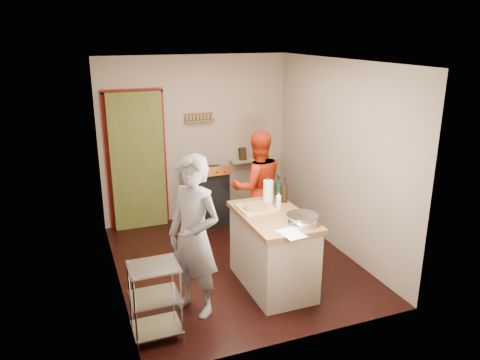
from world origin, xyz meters
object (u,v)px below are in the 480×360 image
stove (206,196)px  wire_shelving (155,298)px  person_red (257,187)px  island (273,248)px  person_stripe (194,237)px

stove → wire_shelving: (-1.33, -2.62, -0.01)m
wire_shelving → person_red: size_ratio=0.49×
stove → wire_shelving: stove is taller
stove → person_red: bearing=-59.2°
stove → island: (0.17, -2.13, 0.04)m
person_stripe → person_red: (1.34, 1.46, -0.07)m
wire_shelving → island: island is taller
person_stripe → person_red: size_ratio=1.08×
stove → person_stripe: (-0.83, -2.32, 0.43)m
wire_shelving → person_red: 2.58m
island → person_stripe: bearing=-169.8°
person_stripe → island: bearing=65.5°
stove → wire_shelving: size_ratio=1.26×
stove → wire_shelving: 2.94m
stove → wire_shelving: bearing=-116.9°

